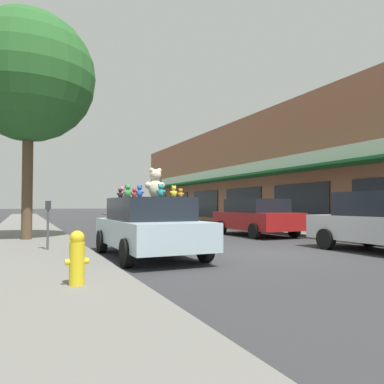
# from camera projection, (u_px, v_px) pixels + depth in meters

# --- Properties ---
(ground_plane) EXTENTS (260.00, 260.00, 0.00)m
(ground_plane) POSITION_uv_depth(u_px,v_px,m) (263.00, 254.00, 10.04)
(ground_plane) COLOR #333335
(sidewalk_near) EXTENTS (2.91, 90.00, 0.14)m
(sidewalk_near) POSITION_uv_depth(u_px,v_px,m) (32.00, 265.00, 7.69)
(sidewalk_near) COLOR slate
(sidewalk_near) RESTS_ON ground_plane
(storefront_row) EXTENTS (14.87, 38.41, 7.01)m
(storefront_row) POSITION_uv_depth(u_px,v_px,m) (322.00, 175.00, 27.12)
(storefront_row) COLOR #9E6047
(storefront_row) RESTS_ON ground_plane
(plush_art_car) EXTENTS (2.04, 4.31, 1.49)m
(plush_art_car) POSITION_uv_depth(u_px,v_px,m) (149.00, 226.00, 9.39)
(plush_art_car) COLOR #ADC6D1
(plush_art_car) RESTS_ON ground_plane
(teddy_bear_giant) EXTENTS (0.56, 0.36, 0.75)m
(teddy_bear_giant) POSITION_uv_depth(u_px,v_px,m) (155.00, 183.00, 9.41)
(teddy_bear_giant) COLOR beige
(teddy_bear_giant) RESTS_ON plush_art_car
(teddy_bear_red) EXTENTS (0.19, 0.12, 0.26)m
(teddy_bear_red) POSITION_uv_depth(u_px,v_px,m) (134.00, 193.00, 9.80)
(teddy_bear_red) COLOR red
(teddy_bear_red) RESTS_ON plush_art_car
(teddy_bear_yellow) EXTENTS (0.22, 0.15, 0.29)m
(teddy_bear_yellow) POSITION_uv_depth(u_px,v_px,m) (174.00, 192.00, 9.09)
(teddy_bear_yellow) COLOR yellow
(teddy_bear_yellow) RESTS_ON plush_art_car
(teddy_bear_teal) EXTENTS (0.23, 0.22, 0.33)m
(teddy_bear_teal) POSITION_uv_depth(u_px,v_px,m) (161.00, 191.00, 8.89)
(teddy_bear_teal) COLOR teal
(teddy_bear_teal) RESTS_ON plush_art_car
(teddy_bear_pink) EXTENTS (0.21, 0.23, 0.32)m
(teddy_bear_pink) POSITION_uv_depth(u_px,v_px,m) (123.00, 192.00, 9.97)
(teddy_bear_pink) COLOR pink
(teddy_bear_pink) RESTS_ON plush_art_car
(teddy_bear_orange) EXTENTS (0.17, 0.13, 0.23)m
(teddy_bear_orange) POSITION_uv_depth(u_px,v_px,m) (181.00, 193.00, 9.17)
(teddy_bear_orange) COLOR orange
(teddy_bear_orange) RESTS_ON plush_art_car
(teddy_bear_black) EXTENTS (0.17, 0.11, 0.24)m
(teddy_bear_black) POSITION_uv_depth(u_px,v_px,m) (120.00, 193.00, 9.49)
(teddy_bear_black) COLOR black
(teddy_bear_black) RESTS_ON plush_art_car
(teddy_bear_white) EXTENTS (0.14, 0.17, 0.24)m
(teddy_bear_white) POSITION_uv_depth(u_px,v_px,m) (120.00, 194.00, 9.76)
(teddy_bear_white) COLOR white
(teddy_bear_white) RESTS_ON plush_art_car
(teddy_bear_blue) EXTENTS (0.21, 0.23, 0.33)m
(teddy_bear_blue) POSITION_uv_depth(u_px,v_px,m) (140.00, 191.00, 9.24)
(teddy_bear_blue) COLOR blue
(teddy_bear_blue) RESTS_ON plush_art_car
(teddy_bear_green) EXTENTS (0.27, 0.18, 0.35)m
(teddy_bear_green) POSITION_uv_depth(u_px,v_px,m) (128.00, 191.00, 9.47)
(teddy_bear_green) COLOR green
(teddy_bear_green) RESTS_ON plush_art_car
(parked_car_far_center) EXTENTS (2.11, 4.18, 1.56)m
(parked_car_far_center) POSITION_uv_depth(u_px,v_px,m) (256.00, 216.00, 15.88)
(parked_car_far_center) COLOR maroon
(parked_car_far_center) RESTS_ON ground_plane
(street_tree) EXTENTS (4.49, 4.49, 7.84)m
(street_tree) POSITION_uv_depth(u_px,v_px,m) (29.00, 77.00, 12.89)
(street_tree) COLOR brown
(street_tree) RESTS_ON sidewalk_near
(fire_hydrant) EXTENTS (0.33, 0.22, 0.79)m
(fire_hydrant) POSITION_uv_depth(u_px,v_px,m) (77.00, 258.00, 5.43)
(fire_hydrant) COLOR yellow
(fire_hydrant) RESTS_ON sidewalk_near
(parking_meter) EXTENTS (0.14, 0.10, 1.27)m
(parking_meter) POSITION_uv_depth(u_px,v_px,m) (48.00, 219.00, 9.74)
(parking_meter) COLOR #4C4C51
(parking_meter) RESTS_ON sidewalk_near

